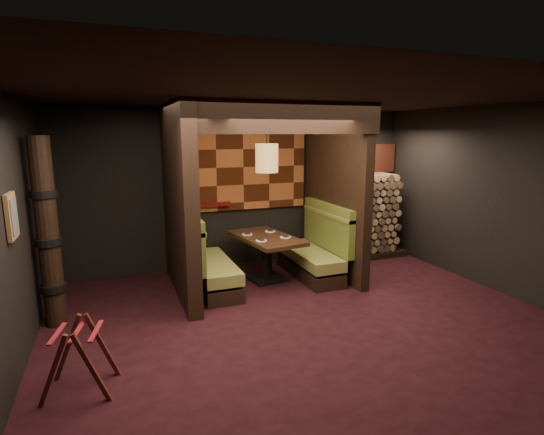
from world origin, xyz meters
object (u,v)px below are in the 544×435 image
Objects in this scene: booth_bench_right at (315,253)px; pendant_lamp at (267,158)px; firewood_stack at (361,216)px; totem_column at (48,235)px; booth_bench_left at (207,265)px; luggage_rack at (79,355)px; dining_table at (266,250)px.

booth_bench_right is 1.54× the size of pendant_lamp.
totem_column is at bearing -166.81° from firewood_stack.
totem_column reaches higher than booth_bench_left.
pendant_lamp is 1.39× the size of luggage_rack.
totem_column is (-2.09, -0.55, 0.79)m from booth_bench_left.
booth_bench_left is 0.92× the size of firewood_stack.
booth_bench_left is 1.00× the size of booth_bench_right.
luggage_rack is 1.90m from totem_column.
booth_bench_left and booth_bench_right have the same top height.
firewood_stack is at bearing 30.48° from luggage_rack.
totem_column is (-3.98, -0.55, 0.79)m from booth_bench_right.
booth_bench_left is at bearing -175.82° from dining_table.
dining_table is 3.57m from luggage_rack.
booth_bench_right is at bearing -1.59° from pendant_lamp.
booth_bench_right is 2.13× the size of luggage_rack.
firewood_stack is (4.96, 2.92, 0.45)m from luggage_rack.
booth_bench_right is 1.58m from firewood_stack.
dining_table reaches higher than luggage_rack.
booth_bench_right is 1.85m from pendant_lamp.
luggage_rack is 0.31× the size of totem_column.
pendant_lamp is at bearing -90.00° from dining_table.
dining_table is 1.52m from pendant_lamp.
dining_table is 0.89× the size of firewood_stack.
dining_table is at bearing -164.32° from firewood_stack.
totem_column is (-3.11, -0.62, 0.67)m from dining_table.
booth_bench_left is 3.35m from firewood_stack.
pendant_lamp is (0.00, -0.05, 1.52)m from dining_table.
luggage_rack is at bearing -127.67° from booth_bench_left.
booth_bench_right is at bearing -4.85° from dining_table.
firewood_stack is at bearing 12.17° from booth_bench_left.
firewood_stack reaches higher than booth_bench_right.
dining_table is at bearing 4.18° from booth_bench_left.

